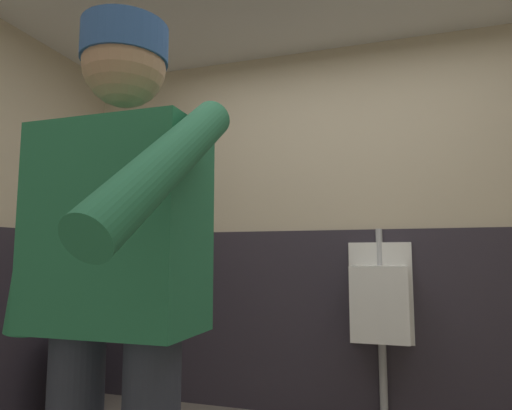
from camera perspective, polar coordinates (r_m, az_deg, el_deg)
The scene contains 5 objects.
wall_back at distance 3.20m, azimuth 11.87°, elevation -2.48°, with size 4.65×0.12×2.56m, color beige.
wainscot_band_back at distance 3.14m, azimuth 12.01°, elevation -14.45°, with size 4.05×0.03×1.24m, color #2D2833.
urinal_solo at distance 2.97m, azimuth 15.52°, elevation -11.76°, with size 0.40×0.34×1.24m.
person at distance 1.20m, azimuth -17.55°, elevation -9.37°, with size 0.65×0.60×1.68m.
trash_bin at distance 3.33m, azimuth -22.11°, elevation -19.55°, with size 0.32×0.32×0.57m, color #38383D.
Camera 1 is at (0.33, -1.51, 1.06)m, focal length 31.43 mm.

